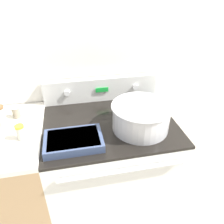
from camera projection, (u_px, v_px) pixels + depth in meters
name	position (u px, v px, depth m)	size (l,w,h in m)	color
kitchen_wall	(99.00, 52.00, 1.49)	(8.00, 0.05, 2.50)	silver
stove_range	(110.00, 173.00, 1.61)	(0.81, 0.68, 0.91)	silver
control_panel	(101.00, 89.00, 1.57)	(0.81, 0.07, 0.17)	silver
side_counter	(6.00, 189.00, 1.48)	(0.63, 0.65, 0.92)	tan
mixing_bowl	(141.00, 116.00, 1.27)	(0.35, 0.35, 0.16)	silver
casserole_dish	(74.00, 140.00, 1.17)	(0.31, 0.21, 0.05)	#38476B
ladle	(164.00, 105.00, 1.47)	(0.08, 0.26, 0.08)	teal
spice_jar_yellow_cap	(21.00, 132.00, 1.18)	(0.05, 0.05, 0.09)	beige
spice_jar_white_cap	(16.00, 112.00, 1.37)	(0.05, 0.05, 0.08)	gray
spice_jar_brown_cap	(1.00, 116.00, 1.29)	(0.06, 0.06, 0.12)	beige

